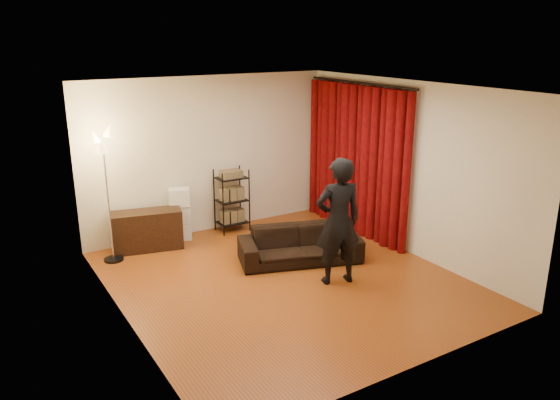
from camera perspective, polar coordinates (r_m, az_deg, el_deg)
floor at (r=7.85m, az=0.52°, el=-8.36°), size 5.00×5.00×0.00m
ceiling at (r=7.12m, az=0.58°, el=11.65°), size 5.00×5.00×0.00m
wall_back at (r=9.52m, az=-7.45°, el=4.68°), size 5.00×0.00×5.00m
wall_front at (r=5.53m, az=14.43°, el=-4.99°), size 5.00×0.00×5.00m
wall_left at (r=6.52m, az=-16.49°, el=-1.73°), size 0.00×5.00×5.00m
wall_right at (r=8.73m, az=13.20°, el=3.24°), size 0.00×5.00×5.00m
curtain_rod at (r=9.30m, az=8.35°, el=12.02°), size 0.04×2.65×0.04m
curtain at (r=9.49m, az=7.92°, el=4.15°), size 0.22×2.65×2.55m
sofa at (r=8.37m, az=2.11°, el=-4.69°), size 1.98×1.27×0.54m
person at (r=7.51m, az=6.10°, el=-2.25°), size 0.74×0.58×1.80m
media_cabinet at (r=9.06m, az=-13.73°, el=-3.10°), size 1.17×0.65×0.64m
storage_boxes at (r=9.35m, az=-10.41°, el=-1.44°), size 0.43×0.39×0.89m
wire_shelf at (r=9.60m, az=-5.06°, el=-0.03°), size 0.59×0.49×1.12m
floor_lamp at (r=8.55m, az=-17.55°, el=0.24°), size 0.47×0.47×2.03m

